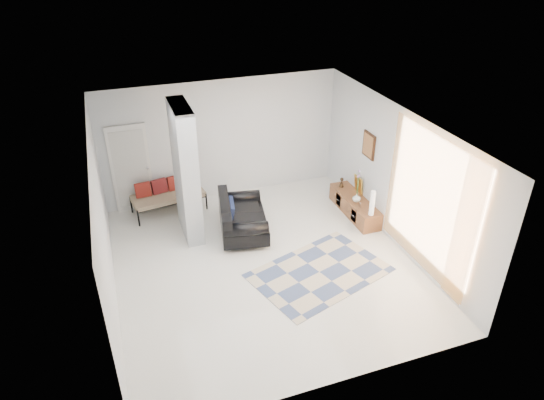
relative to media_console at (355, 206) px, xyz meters
name	(u,v)px	position (x,y,z in m)	size (l,w,h in m)	color
floor	(264,263)	(-2.52, -1.09, -0.21)	(6.00, 6.00, 0.00)	white
ceiling	(263,127)	(-2.52, -1.09, 2.59)	(6.00, 6.00, 0.00)	white
wall_back	(222,140)	(-2.52, 1.91, 1.19)	(6.00, 6.00, 0.00)	silver
wall_front	(337,310)	(-2.52, -4.09, 1.19)	(6.00, 6.00, 0.00)	silver
wall_left	(103,228)	(-5.27, -1.09, 1.19)	(6.00, 6.00, 0.00)	silver
wall_right	(396,178)	(0.23, -1.09, 1.19)	(6.00, 6.00, 0.00)	silver
partition_column	(186,172)	(-3.62, 0.51, 1.19)	(0.35, 1.20, 2.80)	#B2B6B9
hallway_door	(131,169)	(-4.62, 1.87, 0.81)	(0.85, 0.06, 2.04)	white
curtain	(428,204)	(0.15, -2.24, 1.24)	(2.55, 2.55, 0.00)	#FFAB43
wall_art	(369,145)	(0.20, 0.00, 1.44)	(0.04, 0.45, 0.55)	#321A0D
media_console	(355,206)	(0.00, 0.00, 0.00)	(0.45, 1.68, 0.80)	brown
loveseat	(240,218)	(-2.64, 0.12, 0.15)	(1.20, 1.73, 0.76)	silver
daybed	(166,194)	(-3.95, 1.54, 0.22)	(1.67, 0.90, 0.77)	black
area_rug	(319,272)	(-1.62, -1.70, -0.20)	(2.45, 1.63, 0.01)	beige
cylinder_lamp	(372,203)	(-0.02, -0.73, 0.47)	(0.10, 0.10, 0.55)	white
bronze_figurine	(342,182)	(-0.05, 0.60, 0.31)	(0.11, 0.11, 0.23)	black
vase	(357,198)	(-0.05, -0.14, 0.29)	(0.18, 0.18, 0.19)	silver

